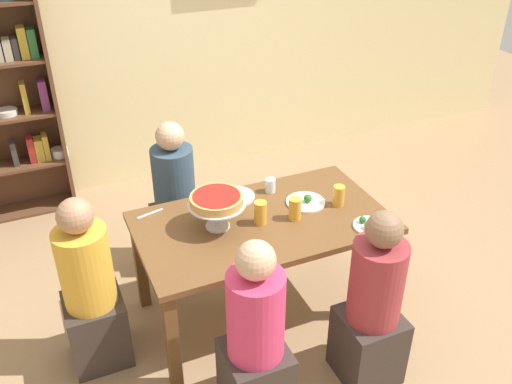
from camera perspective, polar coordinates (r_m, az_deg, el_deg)
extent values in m
plane|color=#9E7A56|center=(3.94, 0.59, -11.87)|extent=(12.00, 12.00, 0.00)
cube|color=beige|center=(5.13, -9.81, 16.21)|extent=(8.00, 0.12, 2.80)
cube|color=brown|center=(3.48, 0.66, -3.17)|extent=(1.56, 0.88, 0.04)
cube|color=brown|center=(3.27, -8.55, -14.87)|extent=(0.07, 0.07, 0.70)
cube|color=brown|center=(3.76, 13.28, -8.28)|extent=(0.07, 0.07, 0.70)
cube|color=brown|center=(3.83, -11.75, -7.17)|extent=(0.07, 0.07, 0.70)
cube|color=brown|center=(4.26, 7.43, -2.43)|extent=(0.07, 0.07, 0.70)
cube|color=brown|center=(4.87, -20.22, 10.25)|extent=(0.03, 0.30, 2.20)
cube|color=brown|center=(5.33, -23.76, -1.88)|extent=(1.04, 0.28, 0.02)
cube|color=#3D3838|center=(5.07, -23.51, 3.73)|extent=(0.04, 0.13, 0.21)
cube|color=maroon|center=(5.06, -22.03, 4.11)|extent=(0.05, 0.13, 0.22)
cube|color=#B7932D|center=(5.07, -21.31, 4.13)|extent=(0.07, 0.13, 0.20)
cube|color=#B7932D|center=(5.06, -20.69, 4.40)|extent=(0.04, 0.13, 0.22)
cylinder|color=silver|center=(5.10, -19.45, 3.86)|extent=(0.14, 0.14, 0.07)
cylinder|color=silver|center=(4.93, -24.14, 7.46)|extent=(0.16, 0.16, 0.04)
cube|color=#B7932D|center=(4.89, -22.61, 8.94)|extent=(0.04, 0.13, 0.25)
cube|color=#7A3370|center=(4.89, -20.93, 9.29)|extent=(0.06, 0.13, 0.25)
cube|color=#B2A88E|center=(4.77, -24.10, 13.22)|extent=(0.06, 0.13, 0.16)
cube|color=#3D3838|center=(4.77, -23.41, 13.38)|extent=(0.04, 0.13, 0.17)
cube|color=#B7932D|center=(4.76, -22.77, 13.96)|extent=(0.06, 0.13, 0.24)
cube|color=#2D6B38|center=(4.77, -21.93, 14.02)|extent=(0.06, 0.13, 0.22)
cube|color=#382D28|center=(4.27, -7.93, -4.36)|extent=(0.34, 0.34, 0.45)
cylinder|color=#33475B|center=(4.02, -8.42, 1.17)|extent=(0.30, 0.30, 0.50)
sphere|color=tan|center=(3.86, -8.81, 5.68)|extent=(0.20, 0.20, 0.20)
cube|color=#382D28|center=(3.61, -15.88, -13.35)|extent=(0.34, 0.34, 0.45)
cylinder|color=gold|center=(3.30, -17.06, -7.41)|extent=(0.30, 0.30, 0.50)
sphere|color=#A87A5B|center=(3.11, -18.04, -2.34)|extent=(0.20, 0.20, 0.20)
cube|color=#382D28|center=(3.45, 11.35, -15.09)|extent=(0.34, 0.34, 0.45)
cylinder|color=#993338|center=(3.13, 12.24, -9.04)|extent=(0.30, 0.30, 0.50)
sphere|color=#846047|center=(2.92, 13.00, -3.77)|extent=(0.20, 0.20, 0.20)
cube|color=#382D28|center=(3.22, -0.03, -18.63)|extent=(0.34, 0.34, 0.45)
cylinder|color=#D63866|center=(2.87, -0.03, -12.50)|extent=(0.30, 0.30, 0.50)
sphere|color=tan|center=(2.65, -0.03, -7.00)|extent=(0.20, 0.20, 0.20)
cylinder|color=silver|center=(3.42, -3.94, -3.47)|extent=(0.15, 0.15, 0.01)
cylinder|color=silver|center=(3.37, -3.99, -2.35)|extent=(0.03, 0.03, 0.15)
cylinder|color=silver|center=(3.33, -4.04, -1.23)|extent=(0.35, 0.35, 0.01)
cylinder|color=tan|center=(3.32, -4.06, -0.80)|extent=(0.32, 0.32, 0.05)
cylinder|color=maroon|center=(3.30, -4.08, -0.39)|extent=(0.28, 0.28, 0.00)
cylinder|color=white|center=(3.70, -2.15, -0.47)|extent=(0.26, 0.26, 0.01)
sphere|color=#2D7028|center=(3.69, -2.20, -0.06)|extent=(0.04, 0.04, 0.04)
sphere|color=#2D7028|center=(3.68, -2.25, -0.09)|extent=(0.05, 0.05, 0.05)
sphere|color=#2D7028|center=(3.66, -2.51, -0.18)|extent=(0.06, 0.06, 0.06)
cylinder|color=white|center=(3.48, 11.63, -3.44)|extent=(0.21, 0.21, 0.01)
sphere|color=#2D7028|center=(3.48, 10.86, -2.80)|extent=(0.04, 0.04, 0.04)
sphere|color=#2D7028|center=(3.45, 12.32, -3.19)|extent=(0.06, 0.06, 0.06)
sphere|color=#2D7028|center=(3.43, 11.42, -3.36)|extent=(0.05, 0.05, 0.05)
cylinder|color=white|center=(3.65, 5.09, -1.05)|extent=(0.26, 0.26, 0.01)
sphere|color=#2D7028|center=(3.61, 4.12, -0.82)|extent=(0.05, 0.05, 0.05)
sphere|color=#2D7028|center=(3.63, 5.32, -0.66)|extent=(0.05, 0.05, 0.05)
cylinder|color=gold|center=(3.41, 0.46, -2.14)|extent=(0.08, 0.08, 0.15)
cylinder|color=gold|center=(3.46, 4.01, -1.72)|extent=(0.08, 0.08, 0.14)
cylinder|color=gold|center=(3.63, 8.46, -0.37)|extent=(0.08, 0.08, 0.14)
cylinder|color=white|center=(3.74, 1.47, 0.68)|extent=(0.07, 0.07, 0.10)
cube|color=silver|center=(3.21, 0.23, -6.12)|extent=(0.17, 0.08, 0.00)
cube|color=silver|center=(3.59, -10.79, -2.18)|extent=(0.18, 0.06, 0.00)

